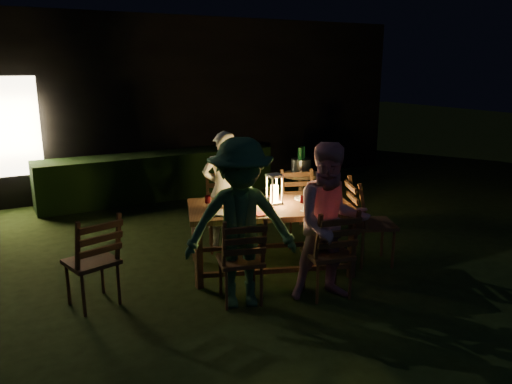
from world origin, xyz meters
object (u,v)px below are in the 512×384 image
bottle_bucket_b (303,162)px  chair_near_right (328,268)px  chair_far_right (300,222)px  chair_near_left (241,275)px  person_opp_left (241,224)px  dining_table (271,212)px  person_house_side (224,190)px  lantern (274,191)px  side_table (301,179)px  bottle_table (249,194)px  chair_far_left (225,225)px  bottle_bucket_a (300,164)px  chair_end (371,237)px  ice_bucket (301,166)px  person_opp_right (331,223)px  chair_spare (94,277)px

bottle_bucket_b → chair_near_right: bearing=-117.7°
chair_far_right → chair_near_left: bearing=55.0°
chair_far_right → person_opp_left: bearing=55.8°
dining_table → chair_near_left: chair_near_left is taller
person_house_side → bottle_bucket_b: (1.53, 0.49, 0.14)m
lantern → side_table: size_ratio=0.47×
bottle_table → bottle_bucket_b: (1.61, 1.33, -0.00)m
chair_far_left → bottle_bucket_a: 1.62m
chair_end → person_opp_left: bearing=-59.5°
person_house_side → chair_end: bearing=154.0°
dining_table → ice_bucket: ice_bucket is taller
chair_far_right → chair_end: bearing=129.3°
bottle_table → bottle_bucket_a: 1.96m
chair_end → person_opp_left: person_opp_left is taller
person_opp_right → bottle_bucket_a: size_ratio=5.02×
person_opp_right → bottle_bucket_a: 2.52m
chair_end → chair_spare: chair_end is taller
dining_table → person_house_side: person_house_side is taller
person_house_side → bottle_bucket_a: bearing=-144.5°
chair_near_right → lantern: bearing=108.2°
person_opp_left → side_table: bearing=64.1°
dining_table → chair_near_left: size_ratio=2.15×
chair_near_left → chair_spare: chair_spare is taller
chair_near_right → ice_bucket: bearing=74.3°
person_opp_right → ice_bucket: person_opp_right is taller
dining_table → bottle_bucket_a: size_ratio=6.43×
ice_bucket → bottle_bucket_a: bearing=-141.3°
person_opp_right → person_opp_left: size_ratio=0.96×
chair_far_left → person_house_side: bearing=-88.3°
chair_near_right → person_opp_right: person_opp_right is taller
dining_table → person_opp_right: person_opp_right is taller
chair_near_right → person_opp_right: bearing=-101.3°
chair_far_right → side_table: bearing=-106.2°
dining_table → chair_near_left: bearing=-120.2°
chair_far_left → chair_end: bearing=156.5°
chair_spare → side_table: 3.58m
bottle_bucket_a → chair_end: bearing=-93.8°
person_house_side → bottle_bucket_b: 1.61m
person_house_side → side_table: person_house_side is taller
lantern → bottle_bucket_a: 1.78m
dining_table → chair_far_left: bearing=120.2°
chair_far_right → bottle_bucket_a: bearing=-105.0°
side_table → chair_near_right: bearing=-117.2°
chair_near_left → side_table: (2.00, 1.95, 0.37)m
chair_far_right → chair_near_right: bearing=84.3°
chair_far_right → side_table: size_ratio=1.35×
chair_far_left → chair_far_right: size_ratio=1.03×
chair_near_left → person_opp_right: size_ratio=0.60×
bottle_table → ice_bucket: bearing=39.6°
dining_table → person_opp_right: 0.94m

